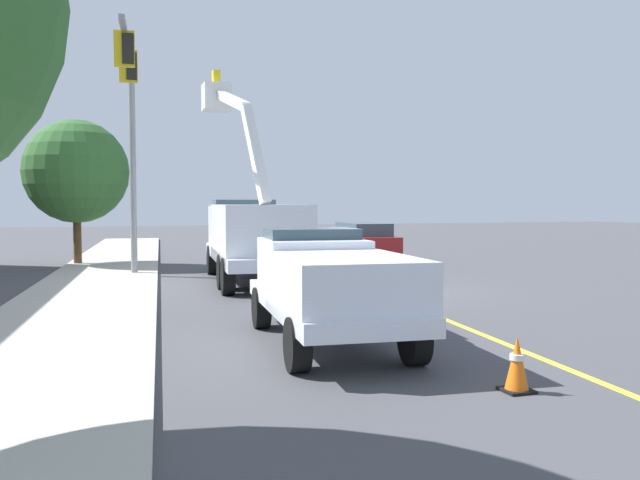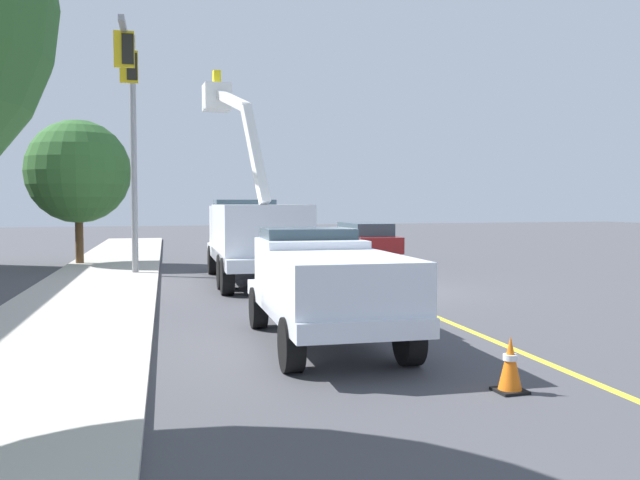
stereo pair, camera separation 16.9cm
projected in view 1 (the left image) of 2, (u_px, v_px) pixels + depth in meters
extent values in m
plane|color=#47474C|center=(375.00, 291.00, 19.54)|extent=(120.00, 120.00, 0.00)
cube|color=#B2ADA3|center=(87.00, 298.00, 17.67)|extent=(60.10, 8.31, 0.12)
cube|color=yellow|center=(375.00, 291.00, 19.54)|extent=(49.86, 4.09, 0.01)
cube|color=white|center=(254.00, 255.00, 21.55)|extent=(8.37, 3.14, 0.36)
cube|color=white|center=(244.00, 228.00, 24.06)|extent=(2.80, 2.55, 1.60)
cube|color=#384C56|center=(243.00, 209.00, 24.21)|extent=(1.96, 2.24, 0.64)
cube|color=white|center=(258.00, 234.00, 20.56)|extent=(5.43, 2.90, 1.80)
cube|color=white|center=(256.00, 153.00, 19.69)|extent=(1.83, 0.55, 3.05)
cube|color=white|center=(230.00, 99.00, 21.57)|extent=(2.98, 0.73, 1.12)
cube|color=white|center=(216.00, 97.00, 22.85)|extent=(0.90, 0.90, 0.90)
cube|color=yellow|center=(216.00, 80.00, 22.81)|extent=(0.36, 0.24, 0.60)
cylinder|color=black|center=(212.00, 260.00, 24.10)|extent=(1.06, 0.42, 1.04)
cylinder|color=black|center=(274.00, 259.00, 24.62)|extent=(1.06, 0.42, 1.04)
cylinder|color=black|center=(223.00, 272.00, 19.88)|extent=(1.06, 0.42, 1.04)
cylinder|color=black|center=(297.00, 270.00, 20.40)|extent=(1.06, 0.42, 1.04)
cylinder|color=black|center=(228.00, 277.00, 18.60)|extent=(1.06, 0.42, 1.04)
cylinder|color=black|center=(307.00, 275.00, 19.13)|extent=(1.06, 0.42, 1.04)
cube|color=white|center=(328.00, 303.00, 12.10)|extent=(5.75, 2.53, 0.30)
cube|color=white|center=(313.00, 267.00, 13.27)|extent=(2.16, 2.08, 1.10)
cube|color=#384C56|center=(311.00, 242.00, 13.43)|extent=(1.48, 1.86, 0.56)
cube|color=white|center=(343.00, 288.00, 11.10)|extent=(3.51, 2.36, 1.10)
cylinder|color=black|center=(261.00, 308.00, 13.69)|extent=(0.86, 0.37, 0.84)
cylinder|color=black|center=(350.00, 304.00, 14.13)|extent=(0.86, 0.37, 0.84)
cylinder|color=black|center=(297.00, 345.00, 10.10)|extent=(0.86, 0.37, 0.84)
cylinder|color=black|center=(415.00, 339.00, 10.54)|extent=(0.86, 0.37, 0.84)
cube|color=maroon|center=(364.00, 243.00, 29.91)|extent=(4.93, 2.27, 0.70)
cube|color=#384C56|center=(363.00, 229.00, 30.03)|extent=(3.58, 1.94, 0.60)
cylinder|color=black|center=(395.00, 255.00, 28.55)|extent=(0.70, 0.29, 0.68)
cylinder|color=black|center=(356.00, 256.00, 28.15)|extent=(0.70, 0.29, 0.68)
cylinder|color=black|center=(371.00, 250.00, 31.72)|extent=(0.70, 0.29, 0.68)
cylinder|color=black|center=(336.00, 251.00, 31.32)|extent=(0.70, 0.29, 0.68)
cube|color=black|center=(517.00, 390.00, 9.07)|extent=(0.40, 0.40, 0.04)
cone|color=orange|center=(517.00, 362.00, 9.05)|extent=(0.32, 0.32, 0.73)
cylinder|color=white|center=(517.00, 357.00, 9.05)|extent=(0.20, 0.20, 0.08)
cube|color=black|center=(353.00, 298.00, 17.85)|extent=(0.40, 0.40, 0.04)
cone|color=orange|center=(353.00, 286.00, 17.83)|extent=(0.32, 0.32, 0.65)
cylinder|color=white|center=(353.00, 283.00, 17.83)|extent=(0.20, 0.20, 0.08)
cube|color=black|center=(293.00, 268.00, 26.14)|extent=(0.40, 0.40, 0.04)
cone|color=orange|center=(293.00, 258.00, 26.12)|extent=(0.32, 0.32, 0.74)
cylinder|color=white|center=(293.00, 256.00, 26.12)|extent=(0.20, 0.20, 0.08)
cylinder|color=gray|center=(133.00, 156.00, 23.42)|extent=(0.22, 0.22, 8.41)
cube|color=gray|center=(127.00, 44.00, 20.28)|extent=(6.12, 0.64, 0.16)
cube|color=gold|center=(128.00, 66.00, 20.90)|extent=(0.16, 0.57, 1.00)
cube|color=black|center=(132.00, 67.00, 20.92)|extent=(0.22, 0.33, 0.84)
cube|color=gold|center=(124.00, 49.00, 18.52)|extent=(0.16, 0.57, 1.00)
cube|color=black|center=(128.00, 49.00, 18.55)|extent=(0.22, 0.33, 0.84)
cylinder|color=brown|center=(77.00, 237.00, 27.25)|extent=(0.32, 0.32, 2.39)
sphere|color=#33662D|center=(76.00, 171.00, 27.10)|extent=(4.19, 4.19, 4.19)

